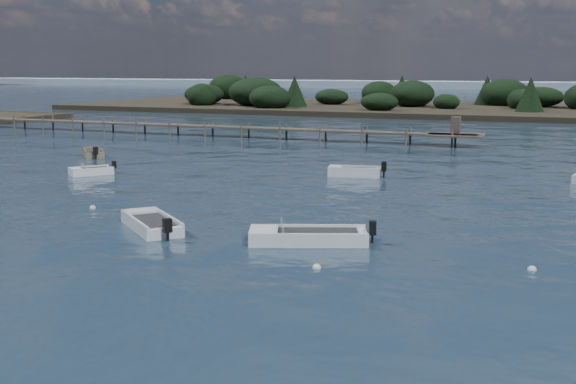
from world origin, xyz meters
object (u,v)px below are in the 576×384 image
at_px(jetty, 209,127).
at_px(dinghy_mid_grey, 151,226).
at_px(dinghy_extra_a, 91,172).
at_px(dinghy_mid_white_a, 308,239).
at_px(tender_far_grey, 93,154).
at_px(tender_far_white, 355,174).

bearing_deg(jetty, dinghy_mid_grey, -64.36).
relative_size(dinghy_extra_a, dinghy_mid_white_a, 0.58).
bearing_deg(dinghy_mid_white_a, dinghy_extra_a, 149.15).
bearing_deg(dinghy_extra_a, jetty, 102.62).
relative_size(dinghy_extra_a, jetty, 0.05).
bearing_deg(dinghy_mid_white_a, tender_far_grey, 142.51).
xyz_separation_m(dinghy_mid_grey, tender_far_grey, (-19.33, 20.88, 0.02)).
height_order(dinghy_mid_white_a, tender_far_grey, tender_far_grey).
relative_size(tender_far_white, jetty, 0.06).
relative_size(dinghy_mid_white_a, tender_far_grey, 1.48).
distance_m(dinghy_extra_a, dinghy_mid_white_a, 23.83).
distance_m(dinghy_extra_a, dinghy_mid_grey, 18.18).
relative_size(dinghy_mid_grey, jetty, 0.07).
bearing_deg(tender_far_grey, tender_far_white, -5.28).
relative_size(tender_far_white, tender_far_grey, 1.10).
xyz_separation_m(dinghy_mid_white_a, jetty, (-26.61, 39.70, 0.83)).
xyz_separation_m(tender_far_white, tender_far_grey, (-22.92, 2.12, -0.01)).
distance_m(dinghy_extra_a, jetty, 28.17).
xyz_separation_m(dinghy_mid_grey, jetty, (-19.24, 40.09, 0.82)).
bearing_deg(dinghy_mid_grey, tender_far_white, 79.18).
distance_m(dinghy_mid_white_a, dinghy_mid_grey, 7.38).
height_order(dinghy_extra_a, tender_far_grey, tender_far_grey).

